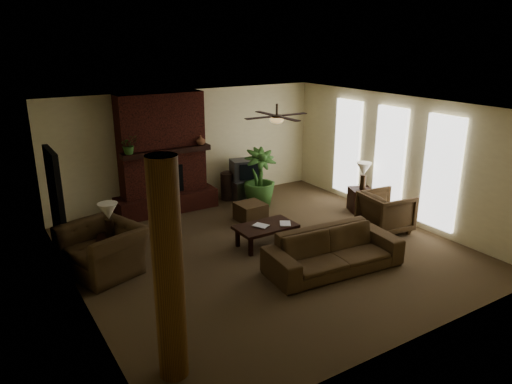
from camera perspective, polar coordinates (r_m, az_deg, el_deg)
room_shell at (r=9.00m, az=1.35°, el=1.15°), size 7.00×7.00×7.00m
fireplace at (r=11.49m, az=-10.92°, el=3.31°), size 2.40×0.70×2.80m
windows at (r=11.34m, az=15.54°, el=3.80°), size 0.08×3.65×2.35m
log_column at (r=5.74m, az=-10.37°, el=-9.38°), size 0.36×0.36×2.80m
doorway at (r=9.55m, az=-22.54°, el=-1.47°), size 0.10×1.00×2.10m
ceiling_fan at (r=9.20m, az=2.47°, el=8.74°), size 1.35×1.35×0.37m
sofa at (r=8.70m, az=9.23°, el=-6.16°), size 2.53×0.93×0.97m
armchair_left at (r=8.89m, az=-17.78°, el=-5.62°), size 1.24×1.53×1.16m
armchair_right at (r=10.61m, az=15.16°, el=-2.09°), size 0.97×1.02×0.95m
coffee_table at (r=9.58m, az=1.14°, el=-4.29°), size 1.20×0.70×0.43m
ottoman at (r=10.95m, az=-0.65°, el=-2.34°), size 0.61×0.61×0.40m
tv_stand at (r=12.42m, az=-1.13°, el=0.40°), size 0.85×0.51×0.50m
tv at (r=12.27m, az=-1.41°, el=2.66°), size 0.75×0.66×0.52m
floor_vase at (r=12.28m, az=-3.44°, el=1.06°), size 0.34×0.34×0.77m
floor_plant at (r=11.84m, az=0.41°, el=0.26°), size 0.99×1.52×0.80m
side_table_left at (r=9.26m, az=-16.68°, el=-6.58°), size 0.64×0.64×0.55m
lamp_left at (r=8.94m, az=-17.10°, el=-2.49°), size 0.37×0.37×0.65m
side_table_right at (r=11.77m, az=12.28°, el=-0.90°), size 0.66×0.66×0.55m
lamp_right at (r=11.54m, az=12.65°, el=2.47°), size 0.38×0.38×0.65m
mantel_plant at (r=10.82m, az=-14.84°, el=5.22°), size 0.42×0.46×0.33m
mantel_vase at (r=11.45m, az=-6.58°, el=6.12°), size 0.28×0.29×0.22m
book_a at (r=9.37m, az=0.22°, el=-3.49°), size 0.21×0.12×0.29m
book_b at (r=9.58m, az=2.86°, el=-3.02°), size 0.19×0.13×0.29m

